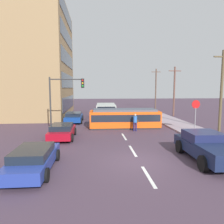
{
  "coord_description": "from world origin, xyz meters",
  "views": [
    {
      "loc": [
        -2.46,
        -11.1,
        4.09
      ],
      "look_at": [
        -0.83,
        8.26,
        1.86
      ],
      "focal_mm": 33.37,
      "sensor_mm": 36.0,
      "label": 1
    }
  ],
  "objects_px": {
    "pedestrian_crossing": "(135,121)",
    "utility_pole_far": "(156,88)",
    "utility_pole_near": "(221,90)",
    "traffic_light_mast": "(64,94)",
    "pickup_truck_parked": "(207,147)",
    "utility_pole_mid": "(174,91)",
    "parked_sedan_far": "(74,117)",
    "streetcar_tram": "(124,118)",
    "parked_sedan_mid": "(62,131)",
    "city_bus": "(106,110)",
    "stop_sign": "(196,109)",
    "parked_sedan_near": "(34,159)"
  },
  "relations": [
    {
      "from": "pedestrian_crossing",
      "to": "utility_pole_far",
      "type": "xyz_separation_m",
      "value": [
        8.07,
        20.55,
        3.14
      ]
    },
    {
      "from": "utility_pole_near",
      "to": "traffic_light_mast",
      "type": "bearing_deg",
      "value": 176.71
    },
    {
      "from": "pickup_truck_parked",
      "to": "traffic_light_mast",
      "type": "xyz_separation_m",
      "value": [
        -9.08,
        8.06,
        2.78
      ]
    },
    {
      "from": "pedestrian_crossing",
      "to": "utility_pole_mid",
      "type": "relative_size",
      "value": 0.23
    },
    {
      "from": "utility_pole_near",
      "to": "parked_sedan_far",
      "type": "bearing_deg",
      "value": 153.73
    },
    {
      "from": "streetcar_tram",
      "to": "utility_pole_far",
      "type": "xyz_separation_m",
      "value": [
        8.82,
        18.64,
        3.08
      ]
    },
    {
      "from": "streetcar_tram",
      "to": "pickup_truck_parked",
      "type": "xyz_separation_m",
      "value": [
        3.25,
        -10.23,
        -0.21
      ]
    },
    {
      "from": "parked_sedan_far",
      "to": "traffic_light_mast",
      "type": "xyz_separation_m",
      "value": [
        -0.23,
        -6.14,
        2.95
      ]
    },
    {
      "from": "parked_sedan_mid",
      "to": "parked_sedan_far",
      "type": "bearing_deg",
      "value": 89.0
    },
    {
      "from": "streetcar_tram",
      "to": "city_bus",
      "type": "xyz_separation_m",
      "value": [
        -1.54,
        7.19,
        0.09
      ]
    },
    {
      "from": "pedestrian_crossing",
      "to": "parked_sedan_far",
      "type": "distance_m",
      "value": 8.66
    },
    {
      "from": "utility_pole_near",
      "to": "utility_pole_far",
      "type": "relative_size",
      "value": 0.96
    },
    {
      "from": "pickup_truck_parked",
      "to": "parked_sedan_far",
      "type": "xyz_separation_m",
      "value": [
        -8.85,
        14.19,
        -0.17
      ]
    },
    {
      "from": "city_bus",
      "to": "parked_sedan_far",
      "type": "bearing_deg",
      "value": -141.55
    },
    {
      "from": "parked_sedan_far",
      "to": "utility_pole_near",
      "type": "bearing_deg",
      "value": -26.27
    },
    {
      "from": "utility_pole_mid",
      "to": "utility_pole_far",
      "type": "bearing_deg",
      "value": 87.89
    },
    {
      "from": "parked_sedan_mid",
      "to": "stop_sign",
      "type": "bearing_deg",
      "value": 5.22
    },
    {
      "from": "city_bus",
      "to": "pedestrian_crossing",
      "type": "bearing_deg",
      "value": -75.9
    },
    {
      "from": "parked_sedan_near",
      "to": "stop_sign",
      "type": "bearing_deg",
      "value": 32.65
    },
    {
      "from": "pedestrian_crossing",
      "to": "utility_pole_mid",
      "type": "xyz_separation_m",
      "value": [
        7.69,
        10.1,
        2.81
      ]
    },
    {
      "from": "utility_pole_near",
      "to": "utility_pole_far",
      "type": "height_order",
      "value": "utility_pole_far"
    },
    {
      "from": "pickup_truck_parked",
      "to": "utility_pole_far",
      "type": "height_order",
      "value": "utility_pole_far"
    },
    {
      "from": "stop_sign",
      "to": "utility_pole_far",
      "type": "distance_m",
      "value": 22.1
    },
    {
      "from": "traffic_light_mast",
      "to": "utility_pole_mid",
      "type": "height_order",
      "value": "utility_pole_mid"
    },
    {
      "from": "utility_pole_near",
      "to": "utility_pole_far",
      "type": "bearing_deg",
      "value": 89.17
    },
    {
      "from": "stop_sign",
      "to": "city_bus",
      "type": "bearing_deg",
      "value": 126.04
    },
    {
      "from": "pedestrian_crossing",
      "to": "pickup_truck_parked",
      "type": "distance_m",
      "value": 8.69
    },
    {
      "from": "stop_sign",
      "to": "utility_pole_mid",
      "type": "height_order",
      "value": "utility_pole_mid"
    },
    {
      "from": "streetcar_tram",
      "to": "parked_sedan_mid",
      "type": "xyz_separation_m",
      "value": [
        -5.74,
        -4.29,
        -0.38
      ]
    },
    {
      "from": "parked_sedan_near",
      "to": "parked_sedan_far",
      "type": "distance_m",
      "value": 14.96
    },
    {
      "from": "streetcar_tram",
      "to": "stop_sign",
      "type": "height_order",
      "value": "stop_sign"
    },
    {
      "from": "city_bus",
      "to": "utility_pole_near",
      "type": "height_order",
      "value": "utility_pole_near"
    },
    {
      "from": "parked_sedan_far",
      "to": "stop_sign",
      "type": "xyz_separation_m",
      "value": [
        11.63,
        -7.17,
        1.57
      ]
    },
    {
      "from": "pedestrian_crossing",
      "to": "utility_pole_near",
      "type": "distance_m",
      "value": 8.38
    },
    {
      "from": "parked_sedan_near",
      "to": "utility_pole_mid",
      "type": "bearing_deg",
      "value": 52.8
    },
    {
      "from": "parked_sedan_near",
      "to": "utility_pole_far",
      "type": "height_order",
      "value": "utility_pole_far"
    },
    {
      "from": "utility_pole_far",
      "to": "pedestrian_crossing",
      "type": "bearing_deg",
      "value": -111.44
    },
    {
      "from": "streetcar_tram",
      "to": "stop_sign",
      "type": "distance_m",
      "value": 6.93
    },
    {
      "from": "pedestrian_crossing",
      "to": "utility_pole_mid",
      "type": "height_order",
      "value": "utility_pole_mid"
    },
    {
      "from": "utility_pole_mid",
      "to": "parked_sedan_near",
      "type": "bearing_deg",
      "value": -127.2
    },
    {
      "from": "parked_sedan_far",
      "to": "city_bus",
      "type": "bearing_deg",
      "value": 38.45
    },
    {
      "from": "pickup_truck_parked",
      "to": "utility_pole_near",
      "type": "bearing_deg",
      "value": 54.0
    },
    {
      "from": "pickup_truck_parked",
      "to": "parked_sedan_mid",
      "type": "relative_size",
      "value": 1.24
    },
    {
      "from": "utility_pole_far",
      "to": "traffic_light_mast",
      "type": "bearing_deg",
      "value": -125.14
    },
    {
      "from": "streetcar_tram",
      "to": "parked_sedan_far",
      "type": "distance_m",
      "value": 6.87
    },
    {
      "from": "parked_sedan_near",
      "to": "utility_pole_near",
      "type": "xyz_separation_m",
      "value": [
        14.63,
        7.99,
        3.3
      ]
    },
    {
      "from": "stop_sign",
      "to": "utility_pole_near",
      "type": "distance_m",
      "value": 3.03
    },
    {
      "from": "streetcar_tram",
      "to": "stop_sign",
      "type": "bearing_deg",
      "value": -28.03
    },
    {
      "from": "pedestrian_crossing",
      "to": "parked_sedan_mid",
      "type": "xyz_separation_m",
      "value": [
        -6.5,
        -2.37,
        -0.32
      ]
    },
    {
      "from": "city_bus",
      "to": "pedestrian_crossing",
      "type": "xyz_separation_m",
      "value": [
        2.29,
        -9.1,
        -0.15
      ]
    }
  ]
}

